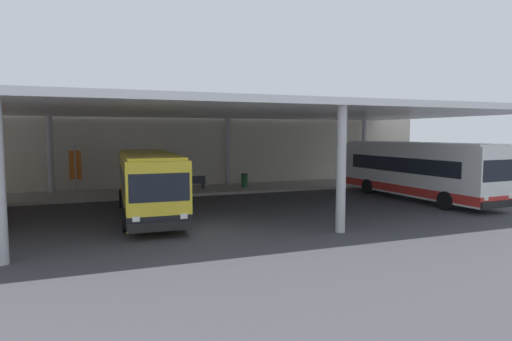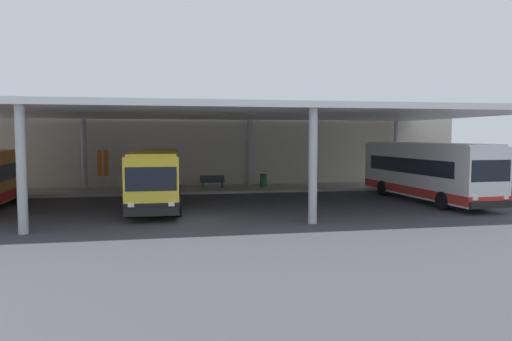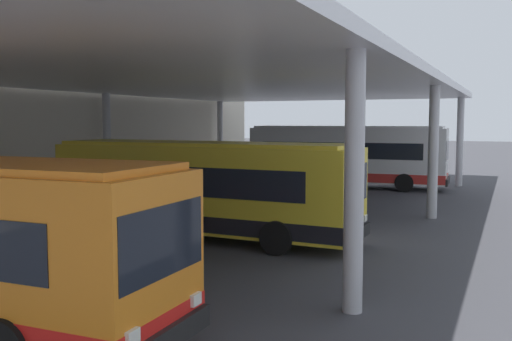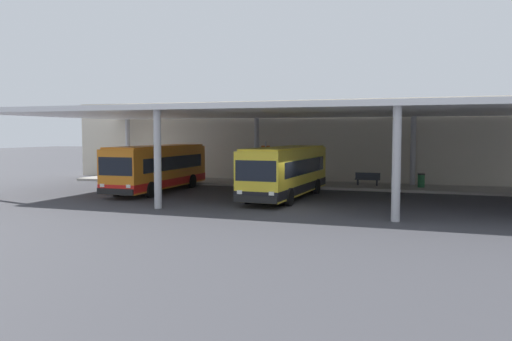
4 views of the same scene
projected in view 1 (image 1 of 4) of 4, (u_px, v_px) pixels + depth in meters
The scene contains 9 objects.
ground_plane at pixel (182, 231), 17.81m from camera, with size 200.00×200.00×0.00m, color #3D3D42.
platform_kerb at pixel (149, 193), 28.75m from camera, with size 42.00×4.50×0.18m, color #A39E93.
station_building_facade at pixel (143, 144), 31.49m from camera, with size 48.00×1.60×6.71m, color beige.
canopy_shelter at pixel (161, 111), 22.47m from camera, with size 40.00×17.00×5.55m.
bus_second_bay at pixel (148, 183), 21.02m from camera, with size 2.94×10.60×3.17m.
bus_middle_bay at pixel (416, 170), 26.32m from camera, with size 3.09×11.44×3.57m.
bench_waiting at pixel (193, 182), 29.85m from camera, with size 1.80×0.45×0.92m.
trash_bin at pixel (245, 180), 31.04m from camera, with size 0.52×0.52×0.98m.
banner_sign at pixel (75, 168), 26.23m from camera, with size 0.70×0.12×3.20m.
Camera 1 is at (-3.27, -17.49, 4.12)m, focal length 29.60 mm.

